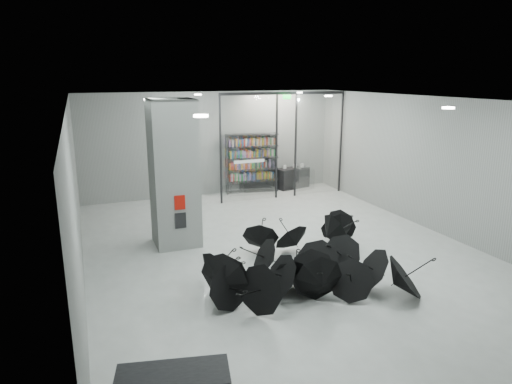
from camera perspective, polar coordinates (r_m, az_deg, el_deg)
name	(u,v)px	position (r m, az deg, el deg)	size (l,w,h in m)	color
room	(289,148)	(11.31, 4.21, 5.47)	(14.00, 14.02, 4.01)	gray
column	(174,174)	(12.56, -10.24, 2.27)	(1.20, 1.20, 4.00)	slate
fire_cabinet	(180,202)	(12.13, -9.52, -1.30)	(0.28, 0.04, 0.38)	#A50A07
info_panel	(181,221)	(12.27, -9.42, -3.55)	(0.30, 0.03, 0.42)	black
exit_sign	(287,97)	(17.01, 3.88, 11.77)	(0.30, 0.06, 0.15)	#0CE533
glass_partition	(284,141)	(17.33, 3.48, 6.38)	(5.06, 0.08, 4.00)	silver
bookshelf	(251,163)	(18.32, -0.57, 3.65)	(2.14, 0.43, 2.35)	black
shop_counter	(293,178)	(19.12, 4.60, 1.77)	(1.42, 0.57, 0.85)	black
umbrella_cluster	(302,268)	(10.60, 5.81, -9.46)	(5.44, 4.74, 1.32)	black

